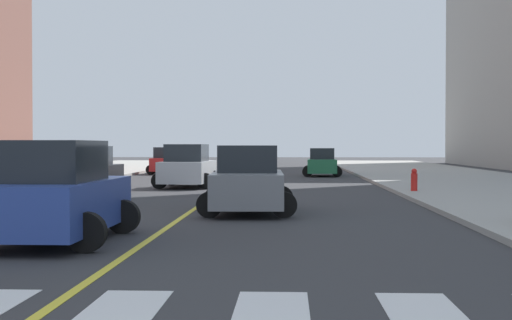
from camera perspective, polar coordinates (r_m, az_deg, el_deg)
The scene contains 8 objects.
lane_divider_paint at distance 43.73m, azimuth -1.20°, elevation -1.37°, with size 0.16×80.00×0.01m, color yellow.
car_red_nearest at distance 48.87m, azimuth -7.03°, elevation -0.12°, with size 2.56×4.08×1.81m.
car_gray_second at distance 20.88m, azimuth -0.65°, elevation -1.71°, with size 2.84×4.46×1.97m.
car_black_third at distance 29.08m, azimuth -13.27°, elevation -0.94°, with size 2.72×4.34×1.93m.
car_blue_fourth at distance 15.17m, azimuth -15.78°, elevation -2.67°, with size 2.91×4.65×2.07m.
car_silver_fifth at distance 33.52m, azimuth -5.45°, elevation -0.57°, with size 2.93×4.58×2.01m.
car_green_sixth at distance 45.55m, azimuth 5.27°, elevation -0.24°, with size 2.57×4.02×1.77m.
fire_hydrant at distance 29.22m, azimuth 12.45°, elevation -1.57°, with size 0.26×0.26×0.89m.
Camera 1 is at (2.90, -3.59, 1.99)m, focal length 50.38 mm.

